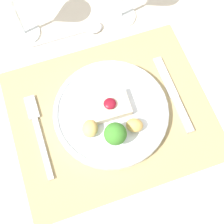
# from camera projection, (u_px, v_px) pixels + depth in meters

# --- Properties ---
(ground_plane) EXTENTS (8.00, 8.00, 0.00)m
(ground_plane) POSITION_uv_depth(u_px,v_px,m) (112.00, 176.00, 1.41)
(ground_plane) COLOR #4C4742
(dining_table) EXTENTS (1.49, 1.09, 0.77)m
(dining_table) POSITION_uv_depth(u_px,v_px,m) (111.00, 126.00, 0.78)
(dining_table) COLOR beige
(dining_table) RESTS_ON ground_plane
(placemat) EXTENTS (0.44, 0.36, 0.00)m
(placemat) POSITION_uv_depth(u_px,v_px,m) (111.00, 114.00, 0.70)
(placemat) COLOR #9E895B
(placemat) RESTS_ON dining_table
(dinner_plate) EXTENTS (0.25, 0.25, 0.07)m
(dinner_plate) POSITION_uv_depth(u_px,v_px,m) (112.00, 114.00, 0.68)
(dinner_plate) COLOR silver
(dinner_plate) RESTS_ON placemat
(fork) EXTENTS (0.02, 0.20, 0.01)m
(fork) POSITION_uv_depth(u_px,v_px,m) (38.00, 130.00, 0.68)
(fork) COLOR #B2B2B7
(fork) RESTS_ON placemat
(knife) EXTENTS (0.02, 0.20, 0.01)m
(knife) POSITION_uv_depth(u_px,v_px,m) (175.00, 98.00, 0.71)
(knife) COLOR #B2B2B7
(knife) RESTS_ON placemat
(spoon) EXTENTS (0.18, 0.04, 0.01)m
(spoon) POSITION_uv_depth(u_px,v_px,m) (83.00, 31.00, 0.78)
(spoon) COLOR #B2B2B7
(spoon) RESTS_ON dining_table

